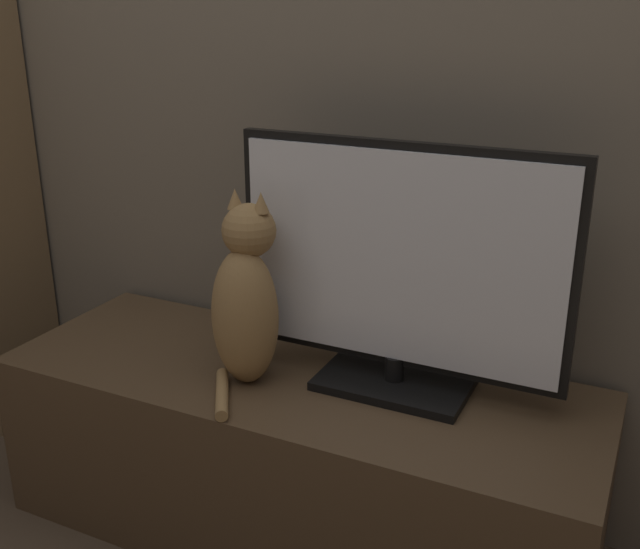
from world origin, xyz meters
TOP-DOWN VIEW (x-y plane):
  - tv_stand at (0.00, 0.93)m, footprint 1.42×0.51m
  - tv at (0.23, 0.98)m, footprint 0.75×0.20m
  - cat at (-0.09, 0.87)m, footprint 0.16×0.28m

SIDE VIEW (x-z plane):
  - tv_stand at x=0.00m, z-range 0.00..0.44m
  - cat at x=-0.09m, z-range 0.41..0.86m
  - tv at x=0.23m, z-range 0.43..1.00m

